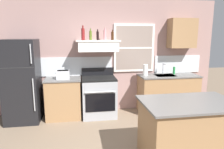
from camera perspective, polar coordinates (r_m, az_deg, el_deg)
back_wall at (r=4.99m, az=-0.93°, el=5.08°), size 5.40×0.11×2.70m
refrigerator at (r=4.80m, az=-23.71°, el=-1.73°), size 0.70×0.72×1.77m
counter_left_of_stove at (r=4.82m, az=-13.25°, el=-6.33°), size 0.79×0.63×0.91m
toaster at (r=4.62m, az=-13.45°, el=-0.01°), size 0.30×0.20×0.19m
stove_range at (r=4.78m, az=-3.63°, el=-6.07°), size 0.76×0.69×1.09m
range_hood_shelf at (r=4.67m, az=-3.92°, el=7.99°), size 0.96×0.52×0.24m
bottle_red_label_wine at (r=4.62m, az=-8.05°, el=11.05°), size 0.07×0.07×0.32m
bottle_olive_oil_square at (r=4.71m, az=-5.97°, el=10.78°), size 0.06×0.06×0.26m
bottle_balsamic_dark at (r=4.64m, az=-4.01°, el=10.71°), size 0.06×0.06×0.24m
bottle_rose_pink at (r=4.75m, az=-1.98°, el=10.92°), size 0.07×0.07×0.27m
bottle_brown_stout at (r=4.73m, az=0.14°, el=10.70°), size 0.06×0.06×0.23m
counter_right_with_sink at (r=5.25m, az=15.21°, el=-4.99°), size 1.43×0.63×0.91m
sink_faucet at (r=5.16m, az=14.11°, el=1.95°), size 0.03×0.17×0.28m
paper_towel_roll at (r=4.91m, az=9.24°, el=1.21°), size 0.11×0.11×0.27m
dish_soap_bottle at (r=5.29m, az=16.85°, el=1.09°), size 0.06×0.06×0.18m
kitchen_island at (r=3.36m, az=20.43°, el=-14.47°), size 1.40×0.90×0.91m
upper_cabinet_right at (r=5.34m, az=18.87°, el=10.77°), size 0.64×0.32×0.70m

